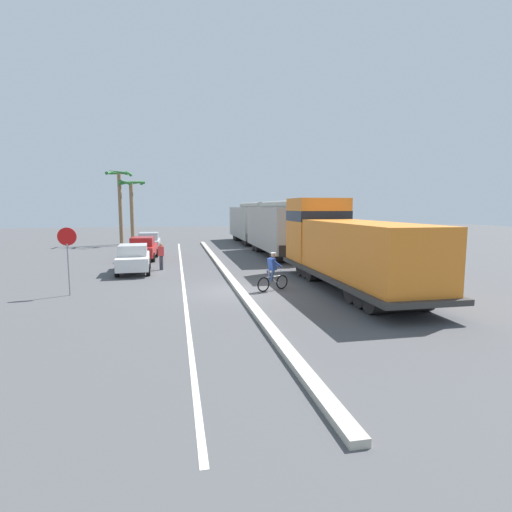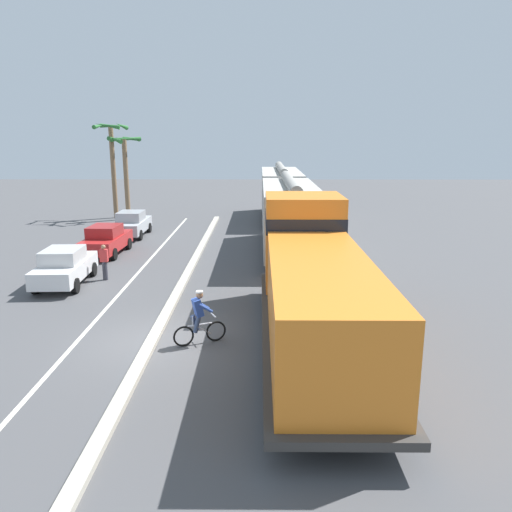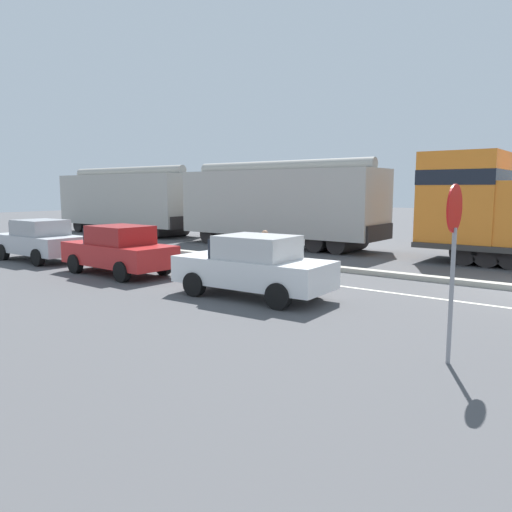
% 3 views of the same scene
% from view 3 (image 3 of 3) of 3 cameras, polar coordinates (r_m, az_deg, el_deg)
% --- Properties ---
extents(median_curb, '(0.36, 36.00, 0.16)m').
position_cam_3_polar(median_curb, '(17.29, 10.32, -1.54)').
color(median_curb, '#B2AD9E').
rests_on(median_curb, ground).
extents(lane_stripe, '(0.14, 36.00, 0.01)m').
position_cam_3_polar(lane_stripe, '(15.23, 6.21, -2.98)').
color(lane_stripe, silver).
rests_on(lane_stripe, ground).
extents(hopper_car_lead, '(2.90, 10.60, 4.18)m').
position_cam_3_polar(hopper_car_lead, '(24.59, 2.70, 5.93)').
color(hopper_car_lead, '#ADAAA3').
rests_on(hopper_car_lead, ground).
extents(hopper_car_middle, '(2.90, 10.60, 4.18)m').
position_cam_3_polar(hopper_car_middle, '(32.60, -14.44, 6.11)').
color(hopper_car_middle, '#ACA9A1').
rests_on(hopper_car_middle, ground).
extents(parked_car_white, '(1.98, 4.27, 1.62)m').
position_cam_3_polar(parked_car_white, '(12.96, -0.31, -1.17)').
color(parked_car_white, silver).
rests_on(parked_car_white, ground).
extents(parked_car_red, '(1.96, 4.26, 1.62)m').
position_cam_3_polar(parked_car_red, '(17.05, -15.42, 0.68)').
color(parked_car_red, red).
rests_on(parked_car_red, ground).
extents(parked_car_silver, '(1.85, 4.21, 1.62)m').
position_cam_3_polar(parked_car_silver, '(21.37, -23.52, 1.67)').
color(parked_car_silver, '#B7BABF').
rests_on(parked_car_silver, ground).
extents(stop_sign, '(0.76, 0.08, 2.88)m').
position_cam_3_polar(stop_sign, '(8.41, 21.62, 1.82)').
color(stop_sign, gray).
rests_on(stop_sign, ground).
extents(pedestrian_by_cars, '(0.34, 0.22, 1.62)m').
position_cam_3_polar(pedestrian_by_cars, '(14.58, 1.02, -0.06)').
color(pedestrian_by_cars, '#33333D').
rests_on(pedestrian_by_cars, ground).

